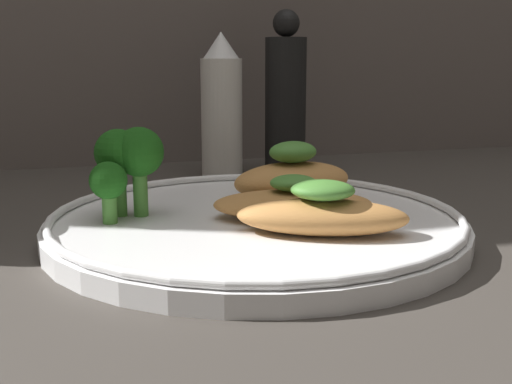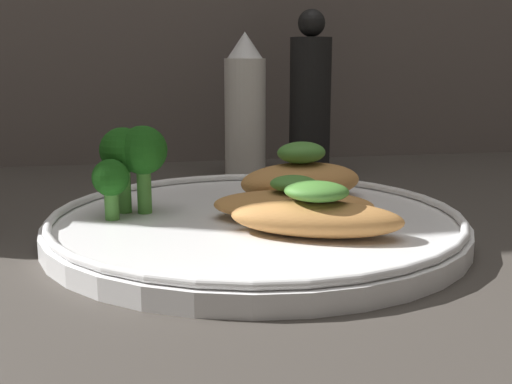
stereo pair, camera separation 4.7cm
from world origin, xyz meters
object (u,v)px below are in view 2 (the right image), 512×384
Objects in this scene: plate at (256,224)px; pepper_grinder at (310,100)px; sauce_bottle at (245,108)px; broccoli_bunch at (130,158)px.

plate is 1.70× the size of pepper_grinder.
plate is at bearing -113.50° from pepper_grinder.
broccoli_bunch is at bearing -119.68° from sauce_bottle.
plate is at bearing -97.90° from sauce_bottle.
broccoli_bunch reaches higher than plate.
plate is at bearing -19.29° from broccoli_bunch.
pepper_grinder reaches higher than broccoli_bunch.
pepper_grinder is (19.87, 21.87, 2.58)cm from broccoli_bunch.
plate is 10.61cm from broccoli_bunch.
pepper_grinder is at bearing 66.50° from plate.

